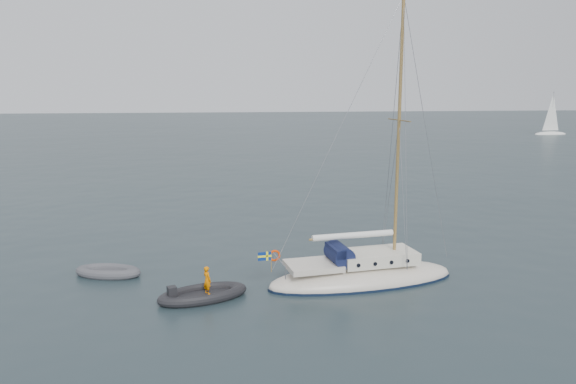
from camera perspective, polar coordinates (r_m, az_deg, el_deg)
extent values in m
plane|color=black|center=(26.35, 1.45, -7.68)|extent=(300.00, 300.00, 0.00)
ellipsoid|color=beige|center=(24.64, 7.53, -8.77)|extent=(8.31, 2.59, 1.39)
cube|color=#EEEACD|center=(24.50, 9.06, -6.58)|extent=(3.32, 1.75, 0.51)
cube|color=beige|center=(23.94, 2.39, -7.24)|extent=(2.22, 1.75, 0.23)
cylinder|color=#13193B|center=(24.03, 5.13, -6.20)|extent=(0.89, 1.52, 0.89)
cube|color=#13193B|center=(23.94, 4.70, -5.80)|extent=(0.42, 1.52, 0.37)
cylinder|color=olive|center=(23.73, 11.38, 5.80)|extent=(0.14, 0.14, 11.08)
cylinder|color=olive|center=(23.69, 11.43, 7.14)|extent=(0.05, 2.03, 0.05)
cylinder|color=olive|center=(23.95, 6.57, -4.46)|extent=(3.88, 0.09, 0.09)
cylinder|color=white|center=(23.94, 6.57, -4.35)|extent=(3.61, 0.26, 0.26)
cylinder|color=gray|center=(23.64, -1.16, -6.46)|extent=(0.04, 2.03, 0.04)
torus|color=#E13702|center=(24.16, -1.40, -6.07)|extent=(0.50, 0.09, 0.50)
cylinder|color=olive|center=(23.64, -1.95, -6.70)|extent=(0.03, 0.03, 0.83)
cube|color=navy|center=(23.54, -2.63, -6.08)|extent=(0.55, 0.02, 0.35)
cube|color=#FFF721|center=(23.54, -2.63, -6.08)|extent=(0.57, 0.03, 0.08)
cube|color=#FFF721|center=(23.54, -2.38, -6.07)|extent=(0.08, 0.03, 0.37)
cylinder|color=black|center=(25.03, 5.84, -6.12)|extent=(0.17, 0.06, 0.17)
cylinder|color=black|center=(23.39, 6.80, -7.37)|extent=(0.17, 0.06, 0.17)
cylinder|color=black|center=(25.20, 7.49, -6.04)|extent=(0.17, 0.06, 0.17)
cylinder|color=black|center=(23.57, 8.56, -7.27)|extent=(0.17, 0.06, 0.17)
cylinder|color=black|center=(25.39, 9.12, -5.96)|extent=(0.17, 0.06, 0.17)
cylinder|color=black|center=(23.77, 10.29, -7.17)|extent=(0.17, 0.06, 0.17)
cylinder|color=black|center=(25.60, 10.72, -5.87)|extent=(0.17, 0.06, 0.17)
cylinder|color=black|center=(23.99, 11.99, -7.06)|extent=(0.17, 0.06, 0.17)
cube|color=#444449|center=(26.46, -17.80, -7.83)|extent=(1.84, 0.76, 0.11)
cube|color=black|center=(22.90, -8.63, -10.36)|extent=(2.28, 0.95, 0.11)
cube|color=black|center=(22.88, -11.80, -9.71)|extent=(0.33, 0.33, 0.57)
imported|color=orange|center=(22.68, -8.19, -8.92)|extent=(0.37, 0.47, 1.15)
ellipsoid|color=white|center=(105.84, 25.09, 5.33)|extent=(5.77, 1.92, 0.96)
cylinder|color=gray|center=(105.61, 25.26, 7.38)|extent=(0.10, 0.10, 6.74)
cone|color=white|center=(105.58, 25.23, 7.38)|extent=(3.08, 3.08, 6.26)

